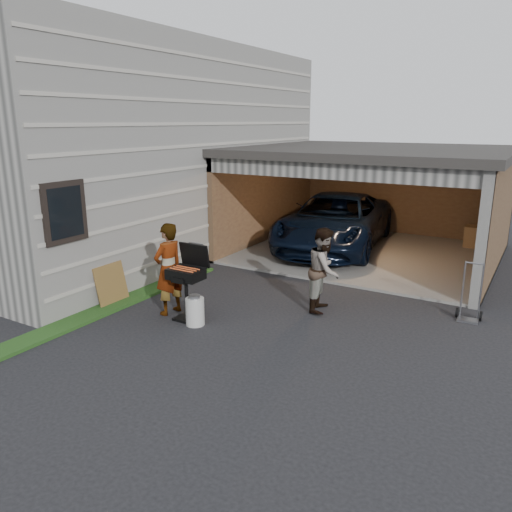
{
  "coord_description": "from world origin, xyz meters",
  "views": [
    {
      "loc": [
        4.91,
        -6.57,
        3.57
      ],
      "look_at": [
        0.36,
        1.08,
        1.15
      ],
      "focal_mm": 35.0,
      "sensor_mm": 36.0,
      "label": 1
    }
  ],
  "objects_px": {
    "man": "(324,270)",
    "hand_truck": "(469,309)",
    "minivan": "(335,223)",
    "propane_tank": "(195,311)",
    "woman": "(168,269)",
    "bbq_grill": "(187,276)",
    "plywood_panel": "(111,285)"
  },
  "relations": [
    {
      "from": "woman",
      "to": "plywood_panel",
      "type": "distance_m",
      "value": 1.42
    },
    {
      "from": "bbq_grill",
      "to": "propane_tank",
      "type": "bearing_deg",
      "value": -29.39
    },
    {
      "from": "propane_tank",
      "to": "hand_truck",
      "type": "height_order",
      "value": "hand_truck"
    },
    {
      "from": "minivan",
      "to": "man",
      "type": "xyz_separation_m",
      "value": [
        1.62,
        -4.55,
        0.06
      ]
    },
    {
      "from": "man",
      "to": "minivan",
      "type": "bearing_deg",
      "value": 8.66
    },
    {
      "from": "plywood_panel",
      "to": "hand_truck",
      "type": "xyz_separation_m",
      "value": [
        6.3,
        2.77,
        -0.2
      ]
    },
    {
      "from": "plywood_panel",
      "to": "woman",
      "type": "bearing_deg",
      "value": 9.28
    },
    {
      "from": "propane_tank",
      "to": "plywood_panel",
      "type": "height_order",
      "value": "plywood_panel"
    },
    {
      "from": "propane_tank",
      "to": "woman",
      "type": "bearing_deg",
      "value": 164.48
    },
    {
      "from": "minivan",
      "to": "hand_truck",
      "type": "bearing_deg",
      "value": -49.41
    },
    {
      "from": "hand_truck",
      "to": "minivan",
      "type": "bearing_deg",
      "value": 135.79
    },
    {
      "from": "propane_tank",
      "to": "plywood_panel",
      "type": "distance_m",
      "value": 2.09
    },
    {
      "from": "man",
      "to": "plywood_panel",
      "type": "xyz_separation_m",
      "value": [
        -3.77,
        -1.88,
        -0.41
      ]
    },
    {
      "from": "hand_truck",
      "to": "propane_tank",
      "type": "bearing_deg",
      "value": -149.57
    },
    {
      "from": "propane_tank",
      "to": "plywood_panel",
      "type": "relative_size",
      "value": 0.61
    },
    {
      "from": "woman",
      "to": "plywood_panel",
      "type": "xyz_separation_m",
      "value": [
        -1.32,
        -0.22,
        -0.47
      ]
    },
    {
      "from": "man",
      "to": "hand_truck",
      "type": "distance_m",
      "value": 2.75
    },
    {
      "from": "minivan",
      "to": "bbq_grill",
      "type": "xyz_separation_m",
      "value": [
        -0.35,
        -6.26,
        0.07
      ]
    },
    {
      "from": "bbq_grill",
      "to": "man",
      "type": "bearing_deg",
      "value": 41.05
    },
    {
      "from": "minivan",
      "to": "propane_tank",
      "type": "bearing_deg",
      "value": -98.65
    },
    {
      "from": "propane_tank",
      "to": "plywood_panel",
      "type": "xyz_separation_m",
      "value": [
        -2.08,
        -0.01,
        0.16
      ]
    },
    {
      "from": "woman",
      "to": "bbq_grill",
      "type": "distance_m",
      "value": 0.48
    },
    {
      "from": "minivan",
      "to": "plywood_panel",
      "type": "height_order",
      "value": "minivan"
    },
    {
      "from": "minivan",
      "to": "man",
      "type": "height_order",
      "value": "man"
    },
    {
      "from": "woman",
      "to": "propane_tank",
      "type": "distance_m",
      "value": 1.01
    },
    {
      "from": "propane_tank",
      "to": "hand_truck",
      "type": "relative_size",
      "value": 0.46
    },
    {
      "from": "minivan",
      "to": "woman",
      "type": "height_order",
      "value": "woman"
    },
    {
      "from": "bbq_grill",
      "to": "minivan",
      "type": "bearing_deg",
      "value": 86.84
    },
    {
      "from": "plywood_panel",
      "to": "minivan",
      "type": "bearing_deg",
      "value": 71.53
    },
    {
      "from": "minivan",
      "to": "woman",
      "type": "relative_size",
      "value": 3.09
    },
    {
      "from": "minivan",
      "to": "hand_truck",
      "type": "xyz_separation_m",
      "value": [
        4.15,
        -3.65,
        -0.54
      ]
    },
    {
      "from": "woman",
      "to": "bbq_grill",
      "type": "xyz_separation_m",
      "value": [
        0.48,
        -0.05,
        -0.05
      ]
    }
  ]
}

